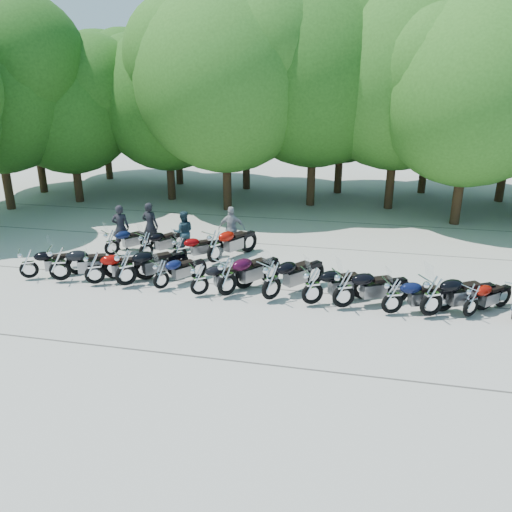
% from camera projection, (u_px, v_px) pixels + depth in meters
% --- Properties ---
extents(ground, '(90.00, 90.00, 0.00)m').
position_uv_depth(ground, '(246.00, 307.00, 14.95)').
color(ground, '#9E9A8E').
rests_on(ground, ground).
extents(tree_0, '(7.50, 7.50, 9.21)m').
position_uv_depth(tree_0, '(31.00, 97.00, 28.06)').
color(tree_0, '#3A2614').
rests_on(tree_0, ground).
extents(tree_1, '(6.97, 6.97, 8.55)m').
position_uv_depth(tree_1, '(69.00, 106.00, 25.93)').
color(tree_1, '#3A2614').
rests_on(tree_1, ground).
extents(tree_2, '(7.31, 7.31, 8.97)m').
position_uv_depth(tree_2, '(166.00, 101.00, 26.39)').
color(tree_2, '#3A2614').
rests_on(tree_2, ground).
extents(tree_3, '(8.70, 8.70, 10.67)m').
position_uv_depth(tree_3, '(225.00, 81.00, 23.85)').
color(tree_3, '#3A2614').
rests_on(tree_3, ground).
extents(tree_4, '(9.13, 9.13, 11.20)m').
position_uv_depth(tree_4, '(315.00, 74.00, 24.65)').
color(tree_4, '#3A2614').
rests_on(tree_4, ground).
extents(tree_5, '(9.04, 9.04, 11.10)m').
position_uv_depth(tree_5, '(400.00, 75.00, 23.98)').
color(tree_5, '#3A2614').
rests_on(tree_5, ground).
extents(tree_6, '(8.00, 8.00, 9.82)m').
position_uv_depth(tree_6, '(472.00, 94.00, 21.47)').
color(tree_6, '#3A2614').
rests_on(tree_6, ground).
extents(tree_9, '(7.59, 7.59, 9.32)m').
position_uv_depth(tree_9, '(101.00, 93.00, 31.91)').
color(tree_9, '#3A2614').
rests_on(tree_9, ground).
extents(tree_10, '(7.78, 7.78, 9.55)m').
position_uv_depth(tree_10, '(175.00, 92.00, 30.27)').
color(tree_10, '#3A2614').
rests_on(tree_10, ground).
extents(tree_11, '(7.56, 7.56, 9.28)m').
position_uv_depth(tree_11, '(246.00, 95.00, 28.95)').
color(tree_11, '#3A2614').
rests_on(tree_11, ground).
extents(tree_12, '(7.88, 7.88, 9.67)m').
position_uv_depth(tree_12, '(343.00, 92.00, 27.82)').
color(tree_12, '#3A2614').
rests_on(tree_12, ground).
extents(tree_13, '(8.31, 8.31, 10.20)m').
position_uv_depth(tree_13, '(433.00, 86.00, 27.69)').
color(tree_13, '#3A2614').
rests_on(tree_13, ground).
extents(motorcycle_0, '(2.15, 1.66, 1.20)m').
position_uv_depth(motorcycle_0, '(28.00, 263.00, 16.78)').
color(motorcycle_0, black).
rests_on(motorcycle_0, ground).
extents(motorcycle_1, '(2.56, 1.63, 1.39)m').
position_uv_depth(motorcycle_1, '(59.00, 263.00, 16.52)').
color(motorcycle_1, black).
rests_on(motorcycle_1, ground).
extents(motorcycle_2, '(2.31, 1.75, 1.29)m').
position_uv_depth(motorcycle_2, '(94.00, 267.00, 16.27)').
color(motorcycle_2, '#860804').
rests_on(motorcycle_2, ground).
extents(motorcycle_3, '(2.35, 2.32, 1.43)m').
position_uv_depth(motorcycle_3, '(125.00, 267.00, 16.11)').
color(motorcycle_3, black).
rests_on(motorcycle_3, ground).
extents(motorcycle_4, '(1.69, 2.01, 1.15)m').
position_uv_depth(motorcycle_4, '(161.00, 274.00, 15.94)').
color(motorcycle_4, '#0E143E').
rests_on(motorcycle_4, ground).
extents(motorcycle_5, '(2.08, 1.79, 1.20)m').
position_uv_depth(motorcycle_5, '(199.00, 279.00, 15.47)').
color(motorcycle_5, black).
rests_on(motorcycle_5, ground).
extents(motorcycle_6, '(2.15, 2.51, 1.44)m').
position_uv_depth(motorcycle_6, '(227.00, 276.00, 15.38)').
color(motorcycle_6, '#31061D').
rests_on(motorcycle_6, ground).
extents(motorcycle_7, '(2.22, 2.50, 1.46)m').
position_uv_depth(motorcycle_7, '(272.00, 279.00, 15.09)').
color(motorcycle_7, black).
rests_on(motorcycle_7, ground).
extents(motorcycle_8, '(2.45, 1.85, 1.36)m').
position_uv_depth(motorcycle_8, '(313.00, 285.00, 14.79)').
color(motorcycle_8, black).
rests_on(motorcycle_8, ground).
extents(motorcycle_9, '(2.54, 1.77, 1.39)m').
position_uv_depth(motorcycle_9, '(344.00, 288.00, 14.56)').
color(motorcycle_9, black).
rests_on(motorcycle_9, ground).
extents(motorcycle_10, '(2.32, 1.45, 1.26)m').
position_uv_depth(motorcycle_10, '(393.00, 295.00, 14.23)').
color(motorcycle_10, black).
rests_on(motorcycle_10, ground).
extents(motorcycle_11, '(2.58, 1.90, 1.43)m').
position_uv_depth(motorcycle_11, '(432.00, 295.00, 14.03)').
color(motorcycle_11, black).
rests_on(motorcycle_11, ground).
extents(motorcycle_12, '(1.93, 1.84, 1.16)m').
position_uv_depth(motorcycle_12, '(472.00, 300.00, 14.07)').
color(motorcycle_12, '#7B0C04').
rests_on(motorcycle_12, ground).
extents(motorcycle_14, '(1.78, 2.04, 1.18)m').
position_uv_depth(motorcycle_14, '(111.00, 242.00, 18.96)').
color(motorcycle_14, '#0B1333').
rests_on(motorcycle_14, ground).
extents(motorcycle_15, '(1.69, 2.21, 1.23)m').
position_uv_depth(motorcycle_15, '(146.00, 245.00, 18.55)').
color(motorcycle_15, black).
rests_on(motorcycle_15, ground).
extents(motorcycle_16, '(1.95, 1.83, 1.16)m').
position_uv_depth(motorcycle_16, '(179.00, 249.00, 18.20)').
color(motorcycle_16, '#7F0406').
rests_on(motorcycle_16, ground).
extents(motorcycle_17, '(1.94, 2.56, 1.43)m').
position_uv_depth(motorcycle_17, '(215.00, 246.00, 18.14)').
color(motorcycle_17, '#9E0F05').
rests_on(motorcycle_17, ground).
extents(rider_0, '(0.77, 0.61, 1.84)m').
position_uv_depth(rider_0, '(121.00, 228.00, 19.60)').
color(rider_0, black).
rests_on(rider_0, ground).
extents(rider_1, '(0.98, 0.88, 1.67)m').
position_uv_depth(rider_1, '(184.00, 232.00, 19.34)').
color(rider_1, '#1F3741').
rests_on(rider_1, ground).
extents(rider_2, '(1.11, 0.64, 1.79)m').
position_uv_depth(rider_2, '(232.00, 229.00, 19.54)').
color(rider_2, '#A09FA2').
rests_on(rider_2, ground).
extents(rider_3, '(0.74, 0.54, 1.89)m').
position_uv_depth(rider_3, '(150.00, 226.00, 19.76)').
color(rider_3, black).
rests_on(rider_3, ground).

